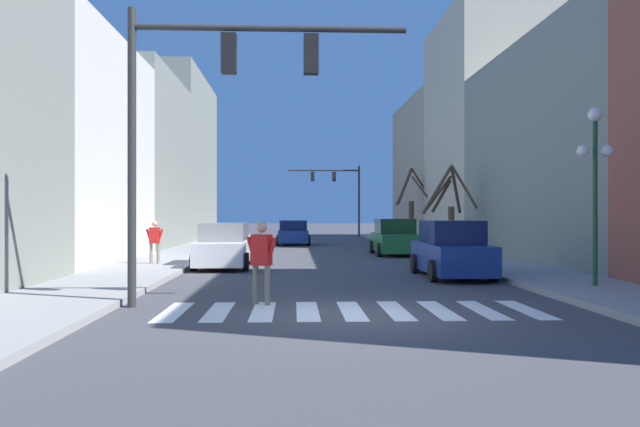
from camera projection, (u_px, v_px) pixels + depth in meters
The scene contains 16 objects.
ground_plane at pixel (355, 316), 12.02m from camera, with size 240.00×240.00×0.00m, color #424247.
sidewalk_left at pixel (20, 314), 11.75m from camera, with size 2.97×90.00×0.15m.
building_row_left at pixel (95, 144), 30.26m from camera, with size 6.00×48.27×12.19m.
building_row_right at pixel (530, 138), 31.64m from camera, with size 6.00×50.28×13.99m.
crosswalk_stripes at pixel (352, 311), 12.69m from camera, with size 7.65×2.60×0.01m.
traffic_signal_near at pixel (210, 93), 13.25m from camera, with size 5.93×0.28×6.34m.
traffic_signal_far at pixel (338, 185), 55.00m from camera, with size 6.40×0.28×6.23m.
street_lamp_right_corner at pixel (595, 160), 15.89m from camera, with size 0.95×0.36×4.54m.
car_parked_left_near at pixel (395, 238), 30.00m from camera, with size 2.08×4.27×1.74m.
car_driving_toward_lane at pixel (224, 247), 22.98m from camera, with size 2.00×4.72×1.65m.
car_parked_right_mid at pixel (451, 251), 19.45m from camera, with size 1.97×4.40×1.77m.
car_parked_right_far at pixel (293, 233), 39.97m from camera, with size 2.12×4.13×1.57m.
pedestrian_on_left_sidewalk at pixel (262, 256), 13.55m from camera, with size 0.71×0.48×1.81m.
pedestrian_waiting_at_curb at pixel (155, 238), 22.90m from camera, with size 0.68×0.25×1.57m.
street_tree_right_far at pixel (411, 205), 42.99m from camera, with size 2.55×2.72×5.03m.
street_tree_left_near at pixel (448, 208), 29.43m from camera, with size 2.78×2.05×4.19m.
Camera 1 is at (-1.18, -11.99, 1.97)m, focal length 35.00 mm.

